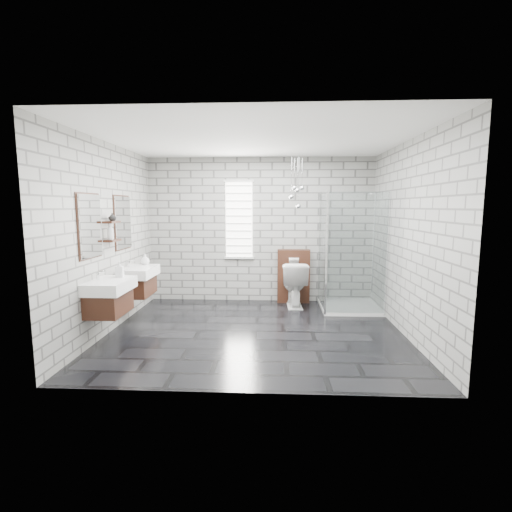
# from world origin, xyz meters

# --- Properties ---
(floor) EXTENTS (4.20, 3.60, 0.02)m
(floor) POSITION_xyz_m (0.00, 0.00, -0.01)
(floor) COLOR black
(floor) RESTS_ON ground
(ceiling) EXTENTS (4.20, 3.60, 0.02)m
(ceiling) POSITION_xyz_m (0.00, 0.00, 2.71)
(ceiling) COLOR white
(ceiling) RESTS_ON wall_back
(wall_back) EXTENTS (4.20, 0.02, 2.70)m
(wall_back) POSITION_xyz_m (0.00, 1.81, 1.35)
(wall_back) COLOR #999994
(wall_back) RESTS_ON floor
(wall_front) EXTENTS (4.20, 0.02, 2.70)m
(wall_front) POSITION_xyz_m (0.00, -1.81, 1.35)
(wall_front) COLOR #999994
(wall_front) RESTS_ON floor
(wall_left) EXTENTS (0.02, 3.60, 2.70)m
(wall_left) POSITION_xyz_m (-2.11, 0.00, 1.35)
(wall_left) COLOR #999994
(wall_left) RESTS_ON floor
(wall_right) EXTENTS (0.02, 3.60, 2.70)m
(wall_right) POSITION_xyz_m (2.11, 0.00, 1.35)
(wall_right) COLOR #999994
(wall_right) RESTS_ON floor
(vanity_left) EXTENTS (0.47, 0.70, 1.57)m
(vanity_left) POSITION_xyz_m (-1.91, -0.56, 0.76)
(vanity_left) COLOR #3A1D12
(vanity_left) RESTS_ON wall_left
(vanity_right) EXTENTS (0.47, 0.70, 1.57)m
(vanity_right) POSITION_xyz_m (-1.91, 0.47, 0.76)
(vanity_right) COLOR #3A1D12
(vanity_right) RESTS_ON wall_left
(shelf_lower) EXTENTS (0.14, 0.30, 0.03)m
(shelf_lower) POSITION_xyz_m (-2.03, -0.05, 1.32)
(shelf_lower) COLOR #3A1D12
(shelf_lower) RESTS_ON wall_left
(shelf_upper) EXTENTS (0.14, 0.30, 0.03)m
(shelf_upper) POSITION_xyz_m (-2.03, -0.05, 1.58)
(shelf_upper) COLOR #3A1D12
(shelf_upper) RESTS_ON wall_left
(window) EXTENTS (0.56, 0.05, 1.48)m
(window) POSITION_xyz_m (-0.40, 1.78, 1.55)
(window) COLOR white
(window) RESTS_ON wall_back
(cistern_panel) EXTENTS (0.60, 0.20, 1.00)m
(cistern_panel) POSITION_xyz_m (0.63, 1.70, 0.50)
(cistern_panel) COLOR #3A1D12
(cistern_panel) RESTS_ON floor
(flush_plate) EXTENTS (0.18, 0.01, 0.12)m
(flush_plate) POSITION_xyz_m (0.63, 1.60, 0.80)
(flush_plate) COLOR silver
(flush_plate) RESTS_ON cistern_panel
(shower_enclosure) EXTENTS (1.00, 1.00, 2.03)m
(shower_enclosure) POSITION_xyz_m (1.50, 1.18, 0.50)
(shower_enclosure) COLOR white
(shower_enclosure) RESTS_ON floor
(pendant_cluster) EXTENTS (0.28, 0.20, 0.95)m
(pendant_cluster) POSITION_xyz_m (0.65, 1.36, 2.03)
(pendant_cluster) COLOR silver
(pendant_cluster) RESTS_ON ceiling
(toilet) EXTENTS (0.48, 0.81, 0.81)m
(toilet) POSITION_xyz_m (0.63, 1.45, 0.41)
(toilet) COLOR white
(toilet) RESTS_ON floor
(soap_bottle_a) EXTENTS (0.11, 0.11, 0.22)m
(soap_bottle_a) POSITION_xyz_m (-1.82, -0.34, 0.96)
(soap_bottle_a) COLOR #B2B2B2
(soap_bottle_a) RESTS_ON vanity_left
(soap_bottle_b) EXTENTS (0.18, 0.18, 0.18)m
(soap_bottle_b) POSITION_xyz_m (-1.85, 0.74, 0.94)
(soap_bottle_b) COLOR #B2B2B2
(soap_bottle_b) RESTS_ON vanity_right
(soap_bottle_c) EXTENTS (0.11, 0.11, 0.23)m
(soap_bottle_c) POSITION_xyz_m (-2.02, -0.13, 1.45)
(soap_bottle_c) COLOR #B2B2B2
(soap_bottle_c) RESTS_ON shelf_lower
(vase) EXTENTS (0.12, 0.12, 0.11)m
(vase) POSITION_xyz_m (-2.02, -0.04, 1.65)
(vase) COLOR #B2B2B2
(vase) RESTS_ON shelf_upper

